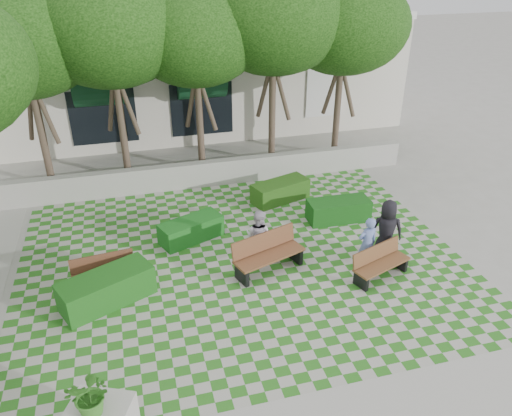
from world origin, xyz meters
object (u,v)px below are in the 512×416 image
object	(u,v)px
hedge_west	(107,289)
person_dark	(386,231)
bench_east	(380,263)
hedge_east	(338,210)
person_blue	(367,244)
bench_west	(104,272)
hedge_midleft	(191,230)
bench_mid	(268,254)
person_white	(259,236)
hedge_midright	(280,191)

from	to	relation	value
hedge_west	person_dark	distance (m)	7.47
bench_east	hedge_east	xyz separation A→B (m)	(0.18, 3.10, -0.08)
bench_east	person_dark	size ratio (longest dim) A/B	0.98
person_blue	hedge_west	bearing A→B (deg)	-8.81
bench_east	bench_west	size ratio (longest dim) A/B	1.07
hedge_midleft	bench_mid	bearing A→B (deg)	-50.04
bench_mid	bench_east	bearing A→B (deg)	-40.04
bench_mid	person_dark	xyz separation A→B (m)	(3.28, -0.31, 0.39)
hedge_west	hedge_east	bearing A→B (deg)	17.99
bench_east	person_white	distance (m)	3.29
hedge_midright	person_dark	bearing A→B (deg)	-67.34
bench_east	person_dark	bearing A→B (deg)	35.33
bench_mid	person_dark	distance (m)	3.32
hedge_midright	hedge_east	bearing A→B (deg)	-52.28
bench_mid	hedge_midright	world-z (taller)	bench_mid
bench_east	bench_mid	bearing A→B (deg)	139.19
hedge_west	person_blue	world-z (taller)	person_blue
bench_mid	hedge_west	distance (m)	4.18
hedge_midleft	person_dark	xyz separation A→B (m)	(5.03, -2.39, 0.56)
bench_west	hedge_midleft	xyz separation A→B (m)	(2.49, 1.64, -0.07)
bench_west	person_dark	bearing A→B (deg)	-11.92
bench_east	person_blue	bearing A→B (deg)	93.07
bench_mid	person_blue	xyz separation A→B (m)	(2.57, -0.61, 0.27)
bench_east	hedge_east	bearing A→B (deg)	66.96
hedge_west	hedge_midright	bearing A→B (deg)	35.39
bench_west	bench_mid	bearing A→B (deg)	-12.22
person_dark	person_white	bearing A→B (deg)	9.89
person_dark	hedge_midright	bearing A→B (deg)	-44.01
person_blue	person_white	world-z (taller)	person_white
person_dark	bench_west	bearing A→B (deg)	17.62
bench_west	hedge_midleft	size ratio (longest dim) A/B	0.87
bench_west	hedge_west	size ratio (longest dim) A/B	0.73
hedge_east	hedge_west	bearing A→B (deg)	-162.01
bench_mid	person_dark	bearing A→B (deg)	-24.28
hedge_midright	person_white	size ratio (longest dim) A/B	1.26
bench_west	hedge_west	world-z (taller)	bench_west
hedge_midleft	hedge_west	xyz separation A→B (m)	(-2.42, -2.35, 0.06)
hedge_midleft	hedge_west	bearing A→B (deg)	-135.81
bench_east	hedge_west	world-z (taller)	bench_east
hedge_east	hedge_midright	bearing A→B (deg)	127.72
hedge_midleft	person_white	size ratio (longest dim) A/B	1.20
person_white	bench_west	bearing A→B (deg)	42.04
hedge_west	person_dark	world-z (taller)	person_dark
bench_east	bench_mid	size ratio (longest dim) A/B	0.84
hedge_west	person_white	size ratio (longest dim) A/B	1.43
hedge_east	person_dark	distance (m)	2.43
bench_mid	person_dark	world-z (taller)	person_dark
hedge_midleft	hedge_west	world-z (taller)	hedge_west
hedge_midright	hedge_west	world-z (taller)	hedge_west
hedge_east	hedge_midleft	bearing A→B (deg)	179.42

